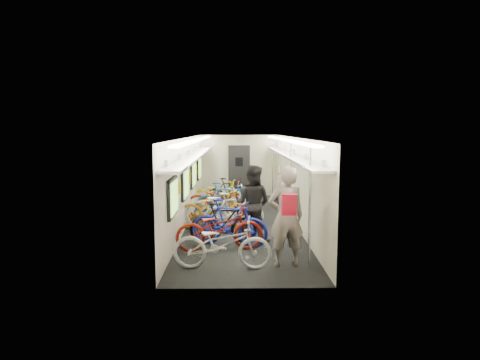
{
  "coord_description": "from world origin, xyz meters",
  "views": [
    {
      "loc": [
        -0.2,
        -11.84,
        2.64
      ],
      "look_at": [
        -0.03,
        0.57,
        1.15
      ],
      "focal_mm": 32.0,
      "sensor_mm": 36.0,
      "label": 1
    }
  ],
  "objects_px": {
    "passenger_near": "(286,216)",
    "bicycle_1": "(229,223)",
    "backpack": "(289,205)",
    "bicycle_0": "(222,244)",
    "passenger_mid": "(252,204)"
  },
  "relations": [
    {
      "from": "bicycle_0",
      "to": "passenger_mid",
      "type": "bearing_deg",
      "value": -14.94
    },
    {
      "from": "passenger_near",
      "to": "bicycle_1",
      "type": "bearing_deg",
      "value": -61.13
    },
    {
      "from": "bicycle_0",
      "to": "backpack",
      "type": "height_order",
      "value": "backpack"
    },
    {
      "from": "bicycle_1",
      "to": "passenger_mid",
      "type": "xyz_separation_m",
      "value": [
        0.54,
        0.37,
        0.37
      ]
    },
    {
      "from": "bicycle_1",
      "to": "passenger_near",
      "type": "bearing_deg",
      "value": -123.84
    },
    {
      "from": "bicycle_0",
      "to": "backpack",
      "type": "bearing_deg",
      "value": -98.87
    },
    {
      "from": "bicycle_1",
      "to": "backpack",
      "type": "xyz_separation_m",
      "value": [
        1.1,
        -1.85,
        0.74
      ]
    },
    {
      "from": "bicycle_0",
      "to": "passenger_mid",
      "type": "relative_size",
      "value": 1.03
    },
    {
      "from": "passenger_mid",
      "to": "bicycle_0",
      "type": "bearing_deg",
      "value": 94.34
    },
    {
      "from": "bicycle_1",
      "to": "passenger_mid",
      "type": "relative_size",
      "value": 0.98
    },
    {
      "from": "bicycle_0",
      "to": "backpack",
      "type": "relative_size",
      "value": 4.9
    },
    {
      "from": "bicycle_1",
      "to": "backpack",
      "type": "distance_m",
      "value": 2.28
    },
    {
      "from": "bicycle_1",
      "to": "backpack",
      "type": "bearing_deg",
      "value": -131.52
    },
    {
      "from": "passenger_near",
      "to": "passenger_mid",
      "type": "height_order",
      "value": "passenger_near"
    },
    {
      "from": "passenger_near",
      "to": "passenger_mid",
      "type": "relative_size",
      "value": 1.07
    }
  ]
}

